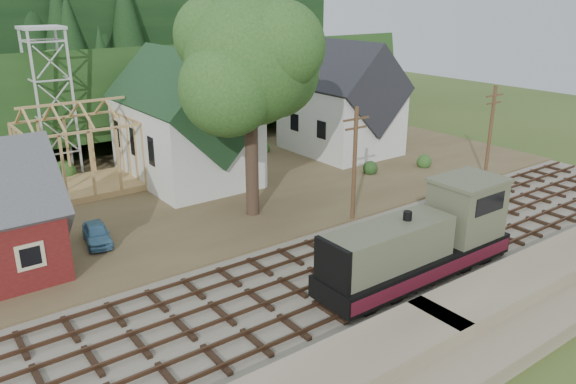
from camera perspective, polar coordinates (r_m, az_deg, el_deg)
ground at (r=31.14m, az=3.51°, el=-8.96°), size 140.00×140.00×0.00m
embankment at (r=26.22m, az=15.97°, el=-15.77°), size 64.00×5.00×1.60m
railroad_bed at (r=31.10m, az=3.52°, el=-8.83°), size 64.00×11.00×0.16m
village_flat at (r=45.16m, az=-11.28°, el=0.14°), size 64.00×26.00×0.30m
hillside at (r=66.96m, az=-20.29°, el=5.48°), size 70.00×28.96×12.74m
ridge at (r=82.16m, az=-23.62°, el=7.46°), size 80.00×20.00×12.00m
church at (r=46.11m, az=-10.36°, el=7.10°), size 8.40×15.17×13.00m
farmhouse at (r=54.47m, az=5.37°, el=8.86°), size 8.40×10.80×10.60m
timber_frame at (r=45.90m, az=-20.49°, el=3.66°), size 8.20×6.20×6.99m
lattice_tower at (r=50.47m, az=-23.45°, el=12.49°), size 3.20×3.20×12.12m
big_tree at (r=37.09m, az=-3.76°, el=12.32°), size 10.90×8.40×14.70m
telegraph_pole_near at (r=37.47m, az=6.77°, el=2.96°), size 2.20×0.28×8.00m
telegraph_pole_far at (r=48.71m, az=19.86°, el=5.78°), size 2.20×0.28×8.00m
locomotive at (r=31.28m, az=13.68°, el=-4.93°), size 12.40×3.10×4.95m
car_blue at (r=36.45m, az=-18.85°, el=-4.03°), size 2.08×3.86×1.25m
car_red at (r=56.86m, az=7.80°, el=5.19°), size 5.22×3.85×1.32m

